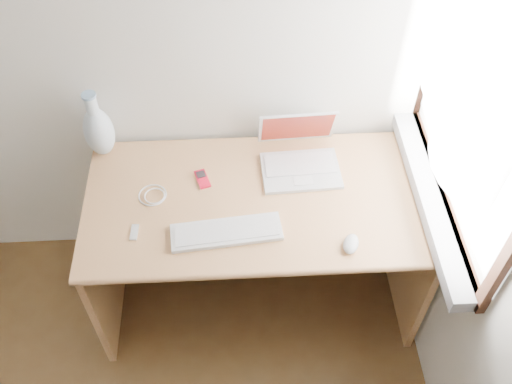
{
  "coord_description": "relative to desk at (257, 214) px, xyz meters",
  "views": [
    {
      "loc": [
        0.95,
        -0.07,
        2.47
      ],
      "look_at": [
        1.02,
        1.35,
        0.8
      ],
      "focal_mm": 40.0,
      "sensor_mm": 36.0,
      "label": 1
    }
  ],
  "objects": [
    {
      "name": "remote",
      "position": [
        -0.48,
        -0.23,
        0.21
      ],
      "size": [
        0.03,
        0.07,
        0.01
      ],
      "primitive_type": "cube",
      "rotation": [
        0.0,
        0.0,
        -0.05
      ],
      "color": "white",
      "rests_on": "desk"
    },
    {
      "name": "vase",
      "position": [
        -0.64,
        0.21,
        0.34
      ],
      "size": [
        0.12,
        0.12,
        0.32
      ],
      "color": "silver",
      "rests_on": "desk"
    },
    {
      "name": "cable_coil",
      "position": [
        -0.42,
        -0.05,
        0.21
      ],
      "size": [
        0.12,
        0.12,
        0.01
      ],
      "primitive_type": "torus",
      "rotation": [
        0.0,
        0.0,
        -0.08
      ],
      "color": "white",
      "rests_on": "desk"
    },
    {
      "name": "window",
      "position": [
        0.69,
        -0.16,
        0.76
      ],
      "size": [
        0.11,
        0.99,
        1.1
      ],
      "color": "white",
      "rests_on": "right_wall"
    },
    {
      "name": "desk",
      "position": [
        0.0,
        0.0,
        0.0
      ],
      "size": [
        1.38,
        0.69,
        0.73
      ],
      "color": "tan",
      "rests_on": "floor"
    },
    {
      "name": "mouse",
      "position": [
        0.33,
        -0.34,
        0.23
      ],
      "size": [
        0.09,
        0.11,
        0.03
      ],
      "primitive_type": "ellipsoid",
      "rotation": [
        0.0,
        0.0,
        -0.37
      ],
      "color": "silver",
      "rests_on": "desk"
    },
    {
      "name": "external_keyboard",
      "position": [
        -0.13,
        -0.25,
        0.22
      ],
      "size": [
        0.43,
        0.17,
        0.02
      ],
      "rotation": [
        0.0,
        0.0,
        0.1
      ],
      "color": "white",
      "rests_on": "desk"
    },
    {
      "name": "ipod",
      "position": [
        -0.22,
        0.03,
        0.21
      ],
      "size": [
        0.07,
        0.11,
        0.01
      ],
      "rotation": [
        0.0,
        0.0,
        0.3
      ],
      "color": "#B80C25",
      "rests_on": "desk"
    },
    {
      "name": "laptop",
      "position": [
        0.18,
        0.09,
        0.26
      ],
      "size": [
        0.33,
        0.28,
        0.22
      ],
      "rotation": [
        0.0,
        0.0,
        0.05
      ],
      "color": "silver",
      "rests_on": "desk"
    }
  ]
}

